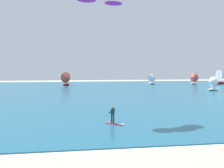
% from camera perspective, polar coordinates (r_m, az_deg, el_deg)
% --- Properties ---
extents(ocean, '(160.00, 90.00, 0.10)m').
position_cam_1_polar(ocean, '(62.88, -5.05, -1.55)').
color(ocean, '#1E607F').
rests_on(ocean, ground).
extents(shoreline_foam, '(86.51, 1.53, 0.01)m').
position_cam_1_polar(shoreline_foam, '(19.37, 6.15, -12.87)').
color(shoreline_foam, white).
rests_on(shoreline_foam, ground).
extents(kitesurfer, '(1.84, 1.72, 1.67)m').
position_cam_1_polar(kitesurfer, '(25.89, 0.50, -7.12)').
color(kitesurfer, red).
rests_on(kitesurfer, ocean).
extents(kite, '(5.62, 3.20, 0.81)m').
position_cam_1_polar(kite, '(31.30, -2.49, 17.27)').
color(kite, '#B21999').
extents(sailboat_mid_left, '(3.69, 4.14, 4.62)m').
position_cam_1_polar(sailboat_mid_left, '(82.94, -9.52, 1.10)').
color(sailboat_mid_left, maroon).
rests_on(sailboat_mid_left, ocean).
extents(sailboat_anchored_offshore, '(3.34, 2.95, 3.75)m').
position_cam_1_polar(sailboat_anchored_offshore, '(67.57, 20.21, 0.10)').
color(sailboat_anchored_offshore, white).
rests_on(sailboat_anchored_offshore, ocean).
extents(sailboat_outermost, '(3.26, 3.72, 4.19)m').
position_cam_1_polar(sailboat_outermost, '(89.29, 8.60, 1.14)').
color(sailboat_outermost, silver).
rests_on(sailboat_outermost, ocean).
extents(sailboat_mid_right, '(3.63, 3.51, 4.06)m').
position_cam_1_polar(sailboat_mid_right, '(93.00, 16.77, 1.09)').
color(sailboat_mid_right, white).
rests_on(sailboat_mid_right, ocean).
extents(sailboat_near_shore, '(4.63, 3.91, 5.43)m').
position_cam_1_polar(sailboat_near_shore, '(96.15, 22.00, 1.43)').
color(sailboat_near_shore, maroon).
rests_on(sailboat_near_shore, ocean).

